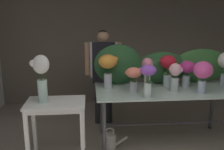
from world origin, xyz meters
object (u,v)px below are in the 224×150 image
at_px(side_table_white, 56,110).
at_px(vase_coral_dahlias, 134,76).
at_px(display_table_glass, 165,97).
at_px(vase_rosy_snapdragons, 147,71).
at_px(florist, 103,67).
at_px(vase_fuchsia_freesia, 203,73).
at_px(vase_magenta_tulips, 187,71).
at_px(vase_crimson_hydrangea, 168,67).
at_px(vase_violet_lilies, 148,76).
at_px(vase_blush_anemones, 175,75).
at_px(watering_can, 110,142).
at_px(vase_white_roses_tall, 41,74).
at_px(vase_sunset_carnations, 108,66).

relative_size(side_table_white, vase_coral_dahlias, 2.24).
bearing_deg(display_table_glass, vase_rosy_snapdragons, 163.84).
relative_size(side_table_white, florist, 0.49).
distance_m(vase_fuchsia_freesia, vase_magenta_tulips, 0.33).
bearing_deg(vase_magenta_tulips, vase_crimson_hydrangea, 170.45).
xyz_separation_m(florist, vase_rosy_snapdragons, (0.61, -0.67, 0.08)).
relative_size(vase_violet_lilies, vase_blush_anemones, 1.07).
height_order(vase_coral_dahlias, watering_can, vase_coral_dahlias).
relative_size(display_table_glass, vase_magenta_tulips, 5.10).
bearing_deg(display_table_glass, watering_can, -166.74).
xyz_separation_m(vase_coral_dahlias, vase_magenta_tulips, (0.83, 0.18, 0.02)).
height_order(vase_crimson_hydrangea, watering_can, vase_crimson_hydrangea).
xyz_separation_m(vase_magenta_tulips, vase_white_roses_tall, (-2.05, -0.39, 0.08)).
distance_m(vase_crimson_hydrangea, vase_blush_anemones, 0.28).
distance_m(vase_rosy_snapdragons, vase_blush_anemones, 0.41).
distance_m(vase_coral_dahlias, vase_rosy_snapdragons, 0.29).
height_order(vase_coral_dahlias, vase_fuchsia_freesia, vase_fuchsia_freesia).
bearing_deg(vase_crimson_hydrangea, vase_rosy_snapdragons, -170.59).
height_order(side_table_white, vase_white_roses_tall, vase_white_roses_tall).
height_order(vase_blush_anemones, watering_can, vase_blush_anemones).
xyz_separation_m(vase_blush_anemones, vase_white_roses_tall, (-1.79, -0.17, 0.09)).
distance_m(vase_fuchsia_freesia, vase_violet_lilies, 0.80).
bearing_deg(side_table_white, vase_sunset_carnations, 31.46).
height_order(side_table_white, vase_blush_anemones, vase_blush_anemones).
bearing_deg(vase_coral_dahlias, display_table_glass, 11.03).
distance_m(side_table_white, vase_blush_anemones, 1.69).
xyz_separation_m(vase_coral_dahlias, watering_can, (-0.34, -0.10, -0.94)).
bearing_deg(florist, vase_blush_anemones, -43.04).
bearing_deg(vase_sunset_carnations, vase_violet_lilies, -44.32).
relative_size(vase_sunset_carnations, vase_magenta_tulips, 1.26).
height_order(side_table_white, vase_coral_dahlias, vase_coral_dahlias).
distance_m(vase_coral_dahlias, vase_white_roses_tall, 1.24).
distance_m(vase_crimson_hydrangea, vase_magenta_tulips, 0.29).
bearing_deg(vase_crimson_hydrangea, watering_can, -159.89).
relative_size(vase_rosy_snapdragons, vase_blush_anemones, 1.11).
distance_m(vase_coral_dahlias, vase_violet_lilies, 0.29).
relative_size(vase_magenta_tulips, vase_blush_anemones, 0.98).
xyz_separation_m(vase_crimson_hydrangea, vase_white_roses_tall, (-1.77, -0.44, 0.03)).
bearing_deg(vase_coral_dahlias, vase_fuchsia_freesia, -7.67).
bearing_deg(side_table_white, vase_rosy_snapdragons, 16.66).
height_order(vase_crimson_hydrangea, vase_violet_lilies, vase_crimson_hydrangea).
height_order(vase_coral_dahlias, vase_white_roses_tall, vase_white_roses_tall).
relative_size(florist, watering_can, 4.64).
distance_m(vase_sunset_carnations, vase_violet_lilies, 0.68).
bearing_deg(florist, vase_coral_dahlias, -65.83).
bearing_deg(vase_crimson_hydrangea, vase_coral_dahlias, -157.64).
bearing_deg(vase_sunset_carnations, display_table_glass, -8.94).
relative_size(side_table_white, vase_white_roses_tall, 1.29).
xyz_separation_m(vase_sunset_carnations, vase_rosy_snapdragons, (0.57, -0.05, -0.07)).
xyz_separation_m(vase_coral_dahlias, vase_violet_lilies, (0.14, -0.25, 0.06)).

